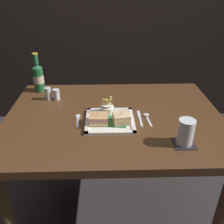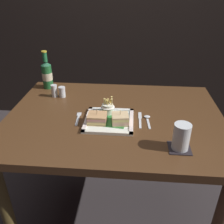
{
  "view_description": "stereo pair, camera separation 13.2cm",
  "coord_description": "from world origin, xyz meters",
  "px_view_note": "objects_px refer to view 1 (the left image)",
  "views": [
    {
      "loc": [
        -0.05,
        -1.19,
        1.45
      ],
      "look_at": [
        -0.01,
        -0.04,
        0.81
      ],
      "focal_mm": 39.23,
      "sensor_mm": 36.0,
      "label": 1
    },
    {
      "loc": [
        0.09,
        -1.19,
        1.45
      ],
      "look_at": [
        -0.01,
        -0.04,
        0.81
      ],
      "focal_mm": 39.23,
      "sensor_mm": 36.0,
      "label": 2
    }
  ],
  "objects_px": {
    "water_glass": "(185,134)",
    "sandwich_half_left": "(98,119)",
    "spoon": "(147,116)",
    "pepper_shaker": "(56,95)",
    "knife": "(140,118)",
    "dining_table": "(114,130)",
    "sandwich_half_right": "(122,118)",
    "fries_cup": "(107,107)",
    "beer_bottle": "(38,77)",
    "salt_shaker": "(48,94)",
    "square_plate": "(110,121)",
    "fork": "(78,120)"
  },
  "relations": [
    {
      "from": "dining_table",
      "to": "sandwich_half_left",
      "type": "xyz_separation_m",
      "value": [
        -0.08,
        -0.1,
        0.13
      ]
    },
    {
      "from": "fork",
      "to": "knife",
      "type": "bearing_deg",
      "value": 2.63
    },
    {
      "from": "dining_table",
      "to": "pepper_shaker",
      "type": "relative_size",
      "value": 17.74
    },
    {
      "from": "square_plate",
      "to": "sandwich_half_left",
      "type": "distance_m",
      "value": 0.07
    },
    {
      "from": "spoon",
      "to": "sandwich_half_left",
      "type": "bearing_deg",
      "value": -165.07
    },
    {
      "from": "dining_table",
      "to": "water_glass",
      "type": "height_order",
      "value": "water_glass"
    },
    {
      "from": "sandwich_half_right",
      "to": "pepper_shaker",
      "type": "relative_size",
      "value": 1.38
    },
    {
      "from": "dining_table",
      "to": "fries_cup",
      "type": "bearing_deg",
      "value": 177.88
    },
    {
      "from": "water_glass",
      "to": "pepper_shaker",
      "type": "bearing_deg",
      "value": 143.69
    },
    {
      "from": "salt_shaker",
      "to": "spoon",
      "type": "bearing_deg",
      "value": -22.38
    },
    {
      "from": "sandwich_half_right",
      "to": "fork",
      "type": "bearing_deg",
      "value": 168.06
    },
    {
      "from": "knife",
      "to": "spoon",
      "type": "xyz_separation_m",
      "value": [
        0.04,
        0.01,
        0.0
      ]
    },
    {
      "from": "sandwich_half_right",
      "to": "knife",
      "type": "distance_m",
      "value": 0.13
    },
    {
      "from": "pepper_shaker",
      "to": "dining_table",
      "type": "bearing_deg",
      "value": -30.97
    },
    {
      "from": "sandwich_half_right",
      "to": "salt_shaker",
      "type": "relative_size",
      "value": 1.18
    },
    {
      "from": "sandwich_half_right",
      "to": "fries_cup",
      "type": "xyz_separation_m",
      "value": [
        -0.07,
        0.1,
        0.02
      ]
    },
    {
      "from": "knife",
      "to": "pepper_shaker",
      "type": "relative_size",
      "value": 2.49
    },
    {
      "from": "knife",
      "to": "spoon",
      "type": "height_order",
      "value": "spoon"
    },
    {
      "from": "sandwich_half_right",
      "to": "pepper_shaker",
      "type": "height_order",
      "value": "sandwich_half_right"
    },
    {
      "from": "fries_cup",
      "to": "pepper_shaker",
      "type": "distance_m",
      "value": 0.38
    },
    {
      "from": "beer_bottle",
      "to": "spoon",
      "type": "bearing_deg",
      "value": -29.54
    },
    {
      "from": "fork",
      "to": "knife",
      "type": "height_order",
      "value": "same"
    },
    {
      "from": "sandwich_half_left",
      "to": "pepper_shaker",
      "type": "distance_m",
      "value": 0.41
    },
    {
      "from": "sandwich_half_left",
      "to": "pepper_shaker",
      "type": "relative_size",
      "value": 1.43
    },
    {
      "from": "sandwich_half_right",
      "to": "spoon",
      "type": "relative_size",
      "value": 0.71
    },
    {
      "from": "fork",
      "to": "spoon",
      "type": "relative_size",
      "value": 1.07
    },
    {
      "from": "spoon",
      "to": "pepper_shaker",
      "type": "xyz_separation_m",
      "value": [
        -0.54,
        0.24,
        0.03
      ]
    },
    {
      "from": "sandwich_half_left",
      "to": "water_glass",
      "type": "distance_m",
      "value": 0.44
    },
    {
      "from": "beer_bottle",
      "to": "water_glass",
      "type": "height_order",
      "value": "beer_bottle"
    },
    {
      "from": "square_plate",
      "to": "spoon",
      "type": "distance_m",
      "value": 0.21
    },
    {
      "from": "beer_bottle",
      "to": "knife",
      "type": "height_order",
      "value": "beer_bottle"
    },
    {
      "from": "knife",
      "to": "salt_shaker",
      "type": "bearing_deg",
      "value": 155.66
    },
    {
      "from": "fork",
      "to": "spoon",
      "type": "height_order",
      "value": "spoon"
    },
    {
      "from": "knife",
      "to": "dining_table",
      "type": "bearing_deg",
      "value": 166.31
    },
    {
      "from": "sandwich_half_left",
      "to": "pepper_shaker",
      "type": "height_order",
      "value": "sandwich_half_left"
    },
    {
      "from": "fries_cup",
      "to": "fork",
      "type": "bearing_deg",
      "value": -162.1
    },
    {
      "from": "fork",
      "to": "spoon",
      "type": "xyz_separation_m",
      "value": [
        0.38,
        0.02,
        0.0
      ]
    },
    {
      "from": "sandwich_half_left",
      "to": "pepper_shaker",
      "type": "bearing_deg",
      "value": 130.88
    },
    {
      "from": "dining_table",
      "to": "sandwich_half_left",
      "type": "distance_m",
      "value": 0.19
    },
    {
      "from": "square_plate",
      "to": "pepper_shaker",
      "type": "relative_size",
      "value": 3.78
    },
    {
      "from": "fries_cup",
      "to": "dining_table",
      "type": "bearing_deg",
      "value": -2.12
    },
    {
      "from": "fries_cup",
      "to": "fork",
      "type": "distance_m",
      "value": 0.17
    },
    {
      "from": "knife",
      "to": "pepper_shaker",
      "type": "bearing_deg",
      "value": 153.49
    },
    {
      "from": "dining_table",
      "to": "knife",
      "type": "distance_m",
      "value": 0.18
    },
    {
      "from": "dining_table",
      "to": "fork",
      "type": "height_order",
      "value": "fork"
    },
    {
      "from": "water_glass",
      "to": "fork",
      "type": "relative_size",
      "value": 0.87
    },
    {
      "from": "water_glass",
      "to": "knife",
      "type": "distance_m",
      "value": 0.3
    },
    {
      "from": "spoon",
      "to": "beer_bottle",
      "type": "bearing_deg",
      "value": 150.46
    },
    {
      "from": "water_glass",
      "to": "fork",
      "type": "distance_m",
      "value": 0.56
    },
    {
      "from": "water_glass",
      "to": "sandwich_half_left",
      "type": "bearing_deg",
      "value": 155.77
    }
  ]
}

